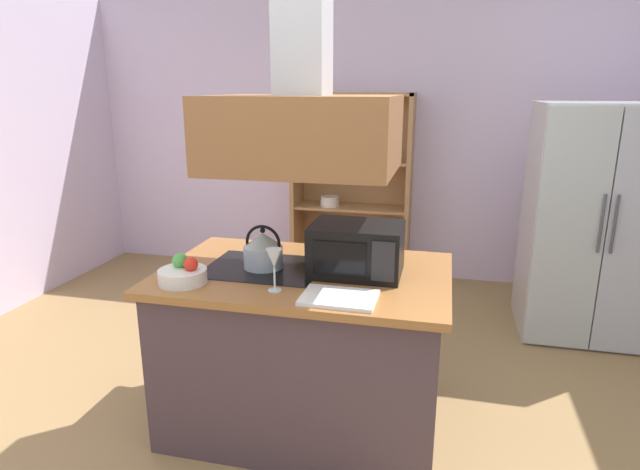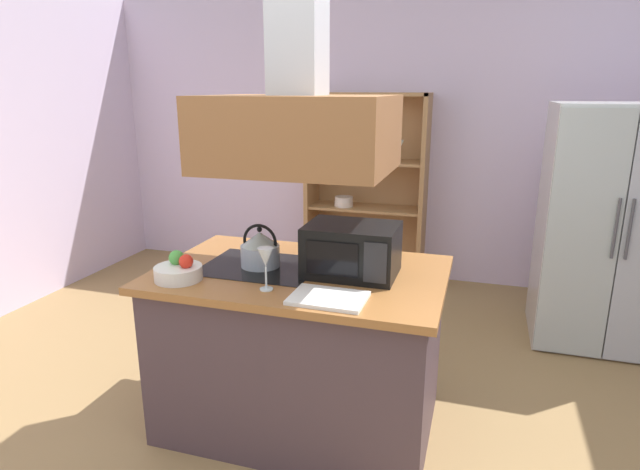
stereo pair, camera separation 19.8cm
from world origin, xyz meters
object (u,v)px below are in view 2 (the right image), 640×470
Objects in this scene: cutting_board at (328,298)px; fruit_bowl at (179,271)px; refrigerator at (608,227)px; dish_cabinet at (366,200)px; microwave at (352,250)px; kettle at (260,249)px; wine_glass_on_counter at (266,259)px.

fruit_bowl is at bearing 177.49° from cutting_board.
refrigerator is 2.47m from cutting_board.
microwave is (0.45, -2.41, 0.25)m from dish_cabinet.
kettle is 1.12× the size of wine_glass_on_counter.
dish_cabinet reaches higher than microwave.
cutting_board is at bearing -6.22° from wine_glass_on_counter.
kettle is (-0.05, -2.43, 0.21)m from dish_cabinet.
kettle is 0.50× the size of microwave.
refrigerator reaches higher than microwave.
kettle is (-1.98, -1.62, 0.13)m from refrigerator.
microwave is (0.02, 0.37, 0.12)m from cutting_board.
kettle reaches higher than fruit_bowl.
microwave is 0.47m from wine_glass_on_counter.
refrigerator is at bearing 46.91° from microwave.
cutting_board is (0.48, -0.34, -0.09)m from kettle.
dish_cabinet is at bearing 98.84° from cutting_board.
refrigerator is 8.38× the size of wine_glass_on_counter.
refrigerator is 2.57m from kettle.
wine_glass_on_counter is at bearing -87.58° from dish_cabinet.
refrigerator is 7.31× the size of fruit_bowl.
refrigerator is 3.00m from fruit_bowl.
dish_cabinet is at bearing 157.28° from refrigerator.
fruit_bowl is (-0.80, -0.33, -0.08)m from microwave.
dish_cabinet is (-1.94, 0.81, -0.08)m from refrigerator.
refrigerator is at bearing 52.47° from cutting_board.
kettle is at bearing -91.09° from dish_cabinet.
fruit_bowl is (-0.35, -2.74, 0.16)m from dish_cabinet.
microwave is 0.87m from fruit_bowl.
microwave is 2.23× the size of wine_glass_on_counter.
cutting_board is at bearing -35.37° from kettle.
dish_cabinet is 2.44m from kettle.
dish_cabinet is 2.81m from cutting_board.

